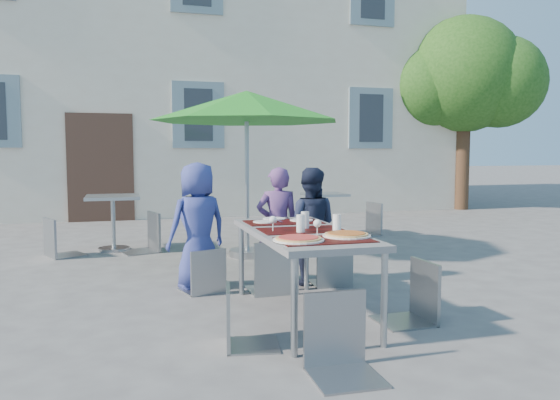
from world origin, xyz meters
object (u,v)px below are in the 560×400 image
object	(u,v)px
child_2	(310,226)
bg_chair_l_1	(294,202)
pizza_near_right	(346,235)
bg_chair_l_0	(57,213)
patio_umbrella	(247,108)
child_0	(198,225)
chair_4	(415,255)
bg_chair_r_1	(369,199)
chair_0	(205,244)
chair_1	(273,234)
dining_table	(302,237)
chair_5	(341,286)
chair_2	(332,238)
pizza_near_left	(298,239)
child_1	(278,226)
cafe_table_0	(113,212)
cafe_table_1	(325,207)
bg_chair_r_0	(146,208)
chair_3	(241,281)

from	to	relation	value
child_2	bg_chair_l_1	size ratio (longest dim) A/B	1.26
pizza_near_right	bg_chair_l_0	size ratio (longest dim) A/B	0.37
patio_umbrella	child_2	bearing A→B (deg)	-80.18
bg_chair_l_0	child_0	bearing A→B (deg)	-54.37
chair_4	bg_chair_r_1	xyz separation A→B (m)	(1.72, 4.51, 0.05)
chair_0	chair_1	size ratio (longest dim) A/B	0.84
dining_table	chair_5	distance (m)	1.21
chair_2	chair_5	size ratio (longest dim) A/B	0.92
dining_table	pizza_near_left	world-z (taller)	pizza_near_left
pizza_near_left	chair_2	bearing A→B (deg)	59.92
bg_chair_l_1	child_0	bearing A→B (deg)	-123.29
child_1	chair_1	xyz separation A→B (m)	(-0.15, -0.39, -0.03)
child_1	chair_0	size ratio (longest dim) A/B	1.47
child_1	chair_5	world-z (taller)	child_1
cafe_table_0	bg_chair_l_0	world-z (taller)	bg_chair_l_0
chair_5	patio_umbrella	distance (m)	4.27
dining_table	patio_umbrella	bearing A→B (deg)	86.76
chair_2	child_1	bearing A→B (deg)	153.66
pizza_near_left	child_0	bearing A→B (deg)	105.72
child_2	cafe_table_1	xyz separation A→B (m)	(1.38, 3.17, -0.14)
chair_5	cafe_table_1	world-z (taller)	chair_5
chair_4	bg_chair_l_0	distance (m)	5.00
patio_umbrella	cafe_table_1	world-z (taller)	patio_umbrella
patio_umbrella	bg_chair_r_0	xyz separation A→B (m)	(-1.30, 0.74, -1.38)
chair_4	pizza_near_left	bearing A→B (deg)	-171.31
patio_umbrella	cafe_table_0	size ratio (longest dim) A/B	3.22
chair_3	chair_5	xyz separation A→B (m)	(0.51, -0.63, 0.08)
bg_chair_r_0	bg_chair_r_1	xyz separation A→B (m)	(3.73, 0.57, -0.01)
pizza_near_left	cafe_table_0	xyz separation A→B (m)	(-1.39, 4.32, -0.21)
chair_5	bg_chair_r_1	bearing A→B (deg)	62.93
patio_umbrella	chair_1	bearing A→B (deg)	-95.22
bg_chair_l_1	bg_chair_r_1	size ratio (longest dim) A/B	0.95
bg_chair_r_0	cafe_table_1	distance (m)	3.06
cafe_table_0	chair_2	bearing A→B (deg)	-51.59
chair_3	child_2	bearing A→B (deg)	56.42
chair_3	chair_4	bearing A→B (deg)	6.90
chair_1	bg_chair_r_1	bearing A→B (deg)	51.78
dining_table	child_2	world-z (taller)	child_2
chair_0	chair_2	xyz separation A→B (m)	(1.33, -0.09, 0.02)
child_1	cafe_table_1	size ratio (longest dim) A/B	1.75
chair_5	chair_4	bearing A→B (deg)	39.24
chair_4	bg_chair_r_1	bearing A→B (deg)	69.10
child_2	bg_chair_l_1	bearing A→B (deg)	-80.12
bg_chair_l_0	child_2	bearing A→B (deg)	-40.72
dining_table	chair_4	size ratio (longest dim) A/B	1.92
chair_3	bg_chair_r_0	xyz separation A→B (m)	(-0.49, 4.12, 0.14)
pizza_near_right	child_1	world-z (taller)	child_1
dining_table	chair_3	size ratio (longest dim) A/B	2.19
cafe_table_0	cafe_table_1	bearing A→B (deg)	8.22
chair_1	bg_chair_r_0	xyz separation A→B (m)	(-1.12, 2.74, 0.02)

